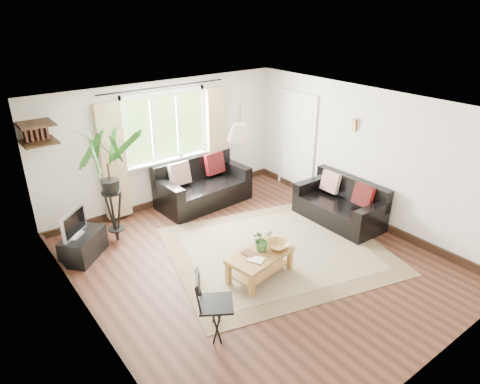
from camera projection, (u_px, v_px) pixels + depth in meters
floor at (256, 262)px, 6.66m from camera, size 5.50×5.50×0.00m
ceiling at (258, 109)px, 5.66m from camera, size 5.50×5.50×0.00m
wall_back at (165, 144)px, 8.15m from camera, size 5.00×0.02×2.40m
wall_front at (435, 284)px, 4.17m from camera, size 5.00×0.02×2.40m
wall_left at (84, 248)px, 4.78m from camera, size 0.02×5.50×2.40m
wall_right at (366, 156)px, 7.54m from camera, size 0.02×5.50×2.40m
rug at (277, 250)px, 6.95m from camera, size 3.97×3.64×0.02m
window at (165, 127)px, 7.98m from camera, size 2.50×0.16×2.16m
door at (297, 144)px, 8.84m from camera, size 0.06×0.96×2.06m
corner_shelf at (37, 133)px, 6.44m from camera, size 0.50×0.50×0.34m
pendant_lamp at (240, 128)px, 6.10m from camera, size 0.36×0.36×0.54m
wall_sconce at (353, 123)px, 7.50m from camera, size 0.12×0.12×0.28m
sofa_back at (203, 184)px, 8.38m from camera, size 1.84×1.00×0.84m
sofa_right at (339, 203)px, 7.71m from camera, size 1.60×0.81×0.75m
coffee_table at (260, 265)px, 6.22m from camera, size 1.06×0.70×0.40m
table_plant at (262, 240)px, 6.16m from camera, size 0.30×0.26×0.33m
bowl at (277, 245)px, 6.26m from camera, size 0.39×0.39×0.09m
book_a at (254, 262)px, 5.92m from camera, size 0.24×0.27×0.02m
book_b at (246, 256)px, 6.07m from camera, size 0.18×0.23×0.02m
tv_stand at (84, 246)px, 6.71m from camera, size 0.85×0.82×0.41m
tv at (74, 223)px, 6.48m from camera, size 0.57×0.53×0.45m
palm_stand at (111, 187)px, 6.86m from camera, size 0.91×0.91×1.95m
folding_chair at (216, 305)px, 5.07m from camera, size 0.61×0.61×0.85m
sill_plant at (180, 150)px, 8.26m from camera, size 0.14×0.10×0.27m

